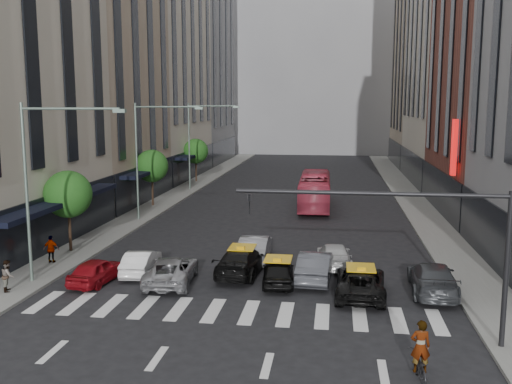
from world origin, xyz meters
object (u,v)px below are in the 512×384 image
at_px(bus, 315,191).
at_px(taxi_center, 278,272).
at_px(car_red, 97,271).
at_px(car_white_front, 141,262).
at_px(streetlamp_far, 198,135).
at_px(taxi_left, 242,261).
at_px(pedestrian_far, 51,249).
at_px(streetlamp_mid, 148,146).
at_px(motorcycle, 419,366).
at_px(pedestrian_near, 8,275).
at_px(streetlamp_near, 43,169).

bearing_deg(bus, taxi_center, 86.37).
distance_m(car_red, car_white_front, 2.51).
distance_m(taxi_center, bus, 21.99).
bearing_deg(streetlamp_far, taxi_left, -71.97).
relative_size(streetlamp_far, pedestrian_far, 5.74).
xyz_separation_m(streetlamp_mid, motorcycle, (17.18, -23.78, -5.45)).
xyz_separation_m(streetlamp_mid, car_white_front, (4.02, -13.63, -5.25)).
bearing_deg(taxi_left, streetlamp_far, -65.93).
distance_m(taxi_center, pedestrian_far, 13.21).
xyz_separation_m(pedestrian_near, pedestrian_far, (-0.35, 4.93, 0.02)).
distance_m(streetlamp_mid, car_red, 16.50).
xyz_separation_m(car_white_front, pedestrian_far, (-5.60, 0.91, 0.28)).
xyz_separation_m(streetlamp_mid, streetlamp_far, (0.00, 16.00, 0.00)).
xyz_separation_m(car_white_front, taxi_center, (7.49, -0.82, 0.01)).
distance_m(streetlamp_mid, motorcycle, 29.84).
height_order(streetlamp_mid, streetlamp_far, same).
xyz_separation_m(streetlamp_mid, pedestrian_far, (-1.58, -12.72, -4.97)).
distance_m(motorcycle, pedestrian_near, 19.41).
height_order(car_white_front, taxi_left, taxi_left).
relative_size(car_red, pedestrian_far, 2.44).
height_order(streetlamp_mid, pedestrian_near, streetlamp_mid).
bearing_deg(taxi_left, bus, -92.54).
relative_size(streetlamp_near, bus, 0.82).
height_order(car_red, bus, bus).
xyz_separation_m(streetlamp_near, streetlamp_mid, (0.00, 16.00, 0.00)).
bearing_deg(streetlamp_near, car_red, 12.89).
bearing_deg(car_red, streetlamp_near, 20.49).
bearing_deg(car_white_front, car_red, 42.72).
height_order(streetlamp_far, car_red, streetlamp_far).
bearing_deg(car_red, pedestrian_near, 39.16).
height_order(car_white_front, pedestrian_far, pedestrian_far).
distance_m(car_red, taxi_center, 9.26).
relative_size(bus, pedestrian_far, 6.98).
relative_size(taxi_left, bus, 0.47).
distance_m(streetlamp_near, pedestrian_near, 5.40).
relative_size(taxi_center, pedestrian_far, 2.48).
bearing_deg(pedestrian_far, taxi_center, 170.25).
bearing_deg(pedestrian_near, motorcycle, -133.26).
height_order(streetlamp_far, bus, streetlamp_far).
distance_m(car_white_front, pedestrian_near, 6.62).
relative_size(streetlamp_far, motorcycle, 5.19).
bearing_deg(motorcycle, car_red, -33.64).
bearing_deg(pedestrian_near, streetlamp_near, -61.57).
distance_m(streetlamp_far, motorcycle, 43.68).
bearing_deg(pedestrian_far, motorcycle, 147.24).
xyz_separation_m(car_white_front, taxi_left, (5.42, 0.61, 0.09)).
bearing_deg(streetlamp_near, pedestrian_near, -126.73).
distance_m(taxi_center, motorcycle, 10.92).
bearing_deg(bus, car_white_front, 67.08).
bearing_deg(streetlamp_near, bus, 61.92).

